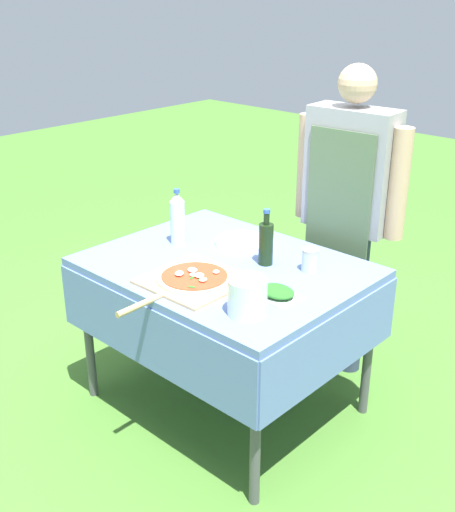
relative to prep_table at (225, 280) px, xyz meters
The scene contains 10 objects.
ground_plane 0.64m from the prep_table, ahead, with size 12.00×12.00×0.00m, color #477A2D.
prep_table is the anchor object (origin of this frame).
person_cook 0.72m from the prep_table, 74.19° to the left, with size 0.57×0.21×1.51m.
pizza_on_peel 0.25m from the prep_table, 81.91° to the right, with size 0.37×0.58×0.05m.
oil_bottle 0.25m from the prep_table, 42.89° to the left, with size 0.06×0.06×0.25m.
water_bottle 0.38m from the prep_table, behind, with size 0.07×0.07×0.26m.
herb_container 0.38m from the prep_table, 14.15° to the right, with size 0.19×0.15×0.04m.
mixing_tub 0.48m from the prep_table, 36.74° to the right, with size 0.15×0.15×0.14m, color silver.
plate_stack 0.26m from the prep_table, 114.85° to the left, with size 0.25×0.25×0.02m.
sauce_jar 0.38m from the prep_table, 31.60° to the left, with size 0.07×0.07×0.10m.
Camera 1 is at (1.73, -1.84, 1.84)m, focal length 45.00 mm.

